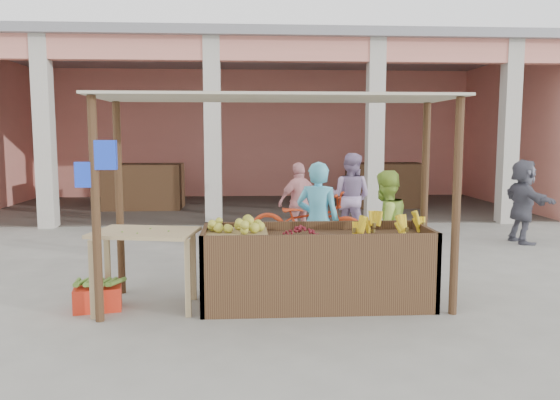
{
  "coord_description": "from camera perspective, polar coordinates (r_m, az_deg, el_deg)",
  "views": [
    {
      "loc": [
        -0.3,
        -6.12,
        1.95
      ],
      "look_at": [
        0.16,
        1.2,
        1.08
      ],
      "focal_mm": 35.0,
      "sensor_mm": 36.0,
      "label": 1
    }
  ],
  "objects": [
    {
      "name": "ground",
      "position": [
        6.43,
        -0.73,
        -10.88
      ],
      "size": [
        60.0,
        60.0,
        0.0
      ],
      "primitive_type": "plane",
      "color": "slate",
      "rests_on": "ground"
    },
    {
      "name": "fruit_stall",
      "position": [
        6.36,
        3.8,
        -7.33
      ],
      "size": [
        2.6,
        0.95,
        0.8
      ],
      "primitive_type": "cube",
      "color": "#503820",
      "rests_on": "ground"
    },
    {
      "name": "plantain_bundle",
      "position": [
        6.51,
        -18.55,
        -8.18
      ],
      "size": [
        0.43,
        0.3,
        0.09
      ],
      "primitive_type": null,
      "color": "#58812E",
      "rests_on": "red_crate"
    },
    {
      "name": "stall_awning",
      "position": [
        6.18,
        -0.92,
        7.04
      ],
      "size": [
        4.09,
        1.35,
        2.39
      ],
      "color": "#503820",
      "rests_on": "ground"
    },
    {
      "name": "vendor_green",
      "position": [
        7.29,
        10.87,
        -2.51
      ],
      "size": [
        0.88,
        0.76,
        1.58
      ],
      "primitive_type": "imported",
      "rotation": [
        0.0,
        0.0,
        3.67
      ],
      "color": "#B1DC4D",
      "rests_on": "ground"
    },
    {
      "name": "banana_heap",
      "position": [
        6.42,
        11.16,
        -2.81
      ],
      "size": [
        1.03,
        0.56,
        0.19
      ],
      "primitive_type": null,
      "color": "yellow",
      "rests_on": "fruit_stall"
    },
    {
      "name": "motorcycle",
      "position": [
        8.9,
        2.82,
        -2.33
      ],
      "size": [
        1.41,
        2.2,
        1.09
      ],
      "primitive_type": "imported",
      "rotation": [
        0.0,
        0.0,
        1.2
      ],
      "color": "#A92F12",
      "rests_on": "ground"
    },
    {
      "name": "shopper_b",
      "position": [
        9.96,
        2.05,
        0.03
      ],
      "size": [
        1.04,
        0.83,
        1.56
      ],
      "primitive_type": "imported",
      "rotation": [
        0.0,
        0.0,
        3.58
      ],
      "color": "pink",
      "rests_on": "ground"
    },
    {
      "name": "melon_tray",
      "position": [
        6.21,
        -4.61,
        -3.06
      ],
      "size": [
        0.71,
        0.61,
        0.19
      ],
      "color": "olive",
      "rests_on": "fruit_stall"
    },
    {
      "name": "vendor_blue",
      "position": [
        7.26,
        3.99,
        -1.89
      ],
      "size": [
        0.77,
        0.67,
        1.72
      ],
      "primitive_type": "imported",
      "rotation": [
        0.0,
        0.0,
        2.77
      ],
      "color": "#56C1E4",
      "rests_on": "ground"
    },
    {
      "name": "produce_sacks",
      "position": [
        11.95,
        10.7,
        -1.41
      ],
      "size": [
        0.72,
        0.45,
        0.55
      ],
      "color": "maroon",
      "rests_on": "ground"
    },
    {
      "name": "red_crate",
      "position": [
        6.56,
        -18.49,
        -9.66
      ],
      "size": [
        0.57,
        0.46,
        0.26
      ],
      "primitive_type": "cube",
      "rotation": [
        0.0,
        0.0,
        0.2
      ],
      "color": "red",
      "rests_on": "ground"
    },
    {
      "name": "berry_heap",
      "position": [
        6.21,
        2.13,
        -3.22
      ],
      "size": [
        0.44,
        0.36,
        0.14
      ],
      "primitive_type": "ellipsoid",
      "color": "maroon",
      "rests_on": "fruit_stall"
    },
    {
      "name": "market_building",
      "position": [
        15.07,
        -2.27,
        9.61
      ],
      "size": [
        14.4,
        6.4,
        4.2
      ],
      "color": "#E18676",
      "rests_on": "ground"
    },
    {
      "name": "shopper_f",
      "position": [
        10.18,
        7.38,
        0.74
      ],
      "size": [
        1.0,
        0.87,
        1.78
      ],
      "primitive_type": "imported",
      "rotation": [
        0.0,
        0.0,
        2.61
      ],
      "color": "#9980A9",
      "rests_on": "ground"
    },
    {
      "name": "shopper_d",
      "position": [
        10.8,
        24.06,
        0.09
      ],
      "size": [
        0.66,
        1.51,
        1.61
      ],
      "primitive_type": "imported",
      "rotation": [
        0.0,
        0.0,
        1.61
      ],
      "color": "#545462",
      "rests_on": "ground"
    },
    {
      "name": "side_table",
      "position": [
        6.29,
        -13.92,
        -4.41
      ],
      "size": [
        1.22,
        0.93,
        0.89
      ],
      "rotation": [
        0.0,
        0.0,
        -0.19
      ],
      "color": "tan",
      "rests_on": "ground"
    },
    {
      "name": "papaya_pile",
      "position": [
        6.25,
        -13.98,
        -2.31
      ],
      "size": [
        0.64,
        0.36,
        0.18
      ],
      "primitive_type": null,
      "color": "#47922F",
      "rests_on": "side_table"
    }
  ]
}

